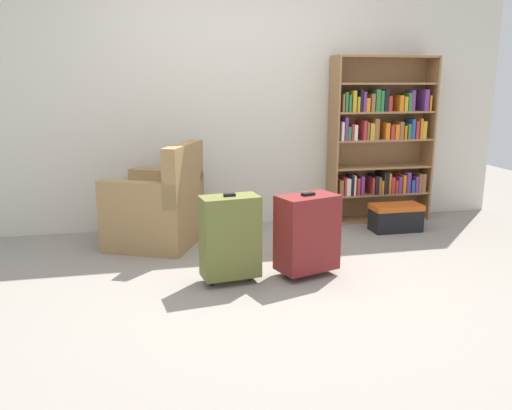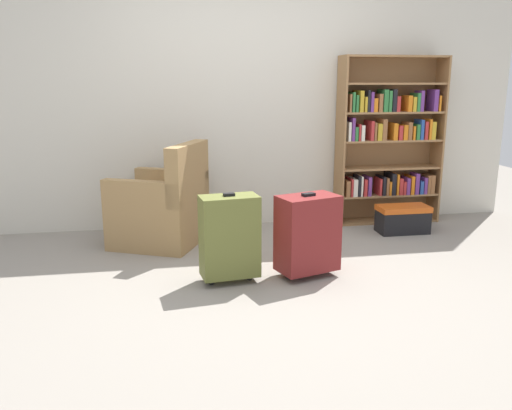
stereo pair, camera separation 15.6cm
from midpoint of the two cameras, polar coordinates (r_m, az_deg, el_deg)
The scene contains 8 objects.
ground_plane at distance 3.71m, azimuth 4.15°, elevation -9.11°, with size 9.79×9.79×0.00m, color gray.
back_wall at distance 5.19m, azimuth -0.49°, elevation 12.10°, with size 5.59×0.10×2.60m, color beige.
bookshelf at distance 5.46m, azimuth 15.01°, elevation 6.76°, with size 1.05×0.28×1.66m.
armchair at distance 4.67m, azimuth -9.18°, elevation -0.40°, with size 0.93×0.93×0.90m.
mug at distance 4.83m, azimuth -3.61°, elevation -3.09°, with size 0.12×0.08×0.10m.
storage_box at distance 5.20m, azimuth 16.55°, elevation -1.41°, with size 0.48×0.25×0.26m.
suitcase_olive at distance 3.72m, azimuth -1.70°, elevation -3.45°, with size 0.43×0.27×0.66m.
suitcase_dark_red at distance 3.86m, azimuth 6.81°, elevation -3.09°, with size 0.49×0.38×0.63m.
Camera 2 is at (-0.77, -3.34, 1.42)m, focal length 36.68 mm.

